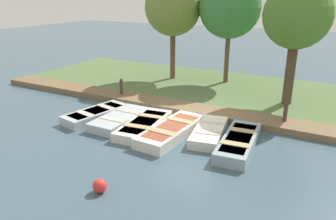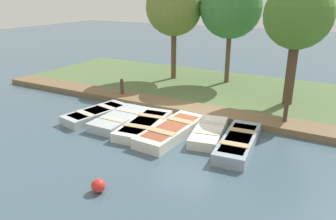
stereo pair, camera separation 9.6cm
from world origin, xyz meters
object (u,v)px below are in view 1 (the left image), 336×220
at_px(rowboat_3, 172,131).
at_px(park_tree_far_left, 173,8).
at_px(buoy, 100,186).
at_px(mooring_post_near, 121,89).
at_px(park_tree_center, 297,16).
at_px(rowboat_0, 96,114).
at_px(park_tree_left, 230,8).
at_px(mooring_post_far, 285,115).
at_px(rowboat_4, 209,132).
at_px(rowboat_2, 144,125).
at_px(rowboat_1, 120,119).
at_px(rowboat_5, 239,142).

height_order(rowboat_3, park_tree_far_left, park_tree_far_left).
distance_m(buoy, park_tree_far_left, 12.77).
distance_m(mooring_post_near, park_tree_center, 8.75).
relative_size(rowboat_0, park_tree_left, 0.51).
bearing_deg(rowboat_0, mooring_post_far, 122.71).
distance_m(rowboat_0, rowboat_4, 4.96).
bearing_deg(mooring_post_near, park_tree_left, 144.23).
xyz_separation_m(rowboat_2, park_tree_far_left, (-7.29, -2.55, 4.06)).
relative_size(rowboat_4, mooring_post_near, 2.70).
xyz_separation_m(rowboat_0, mooring_post_far, (-2.76, 7.23, 0.33)).
bearing_deg(park_tree_far_left, rowboat_2, 19.30).
height_order(rowboat_4, park_tree_far_left, park_tree_far_left).
xyz_separation_m(rowboat_0, park_tree_center, (-5.48, 6.85, 3.90)).
relative_size(rowboat_2, park_tree_left, 0.53).
relative_size(rowboat_1, park_tree_left, 0.47).
distance_m(buoy, park_tree_center, 10.96).
distance_m(mooring_post_near, park_tree_left, 7.37).
bearing_deg(rowboat_2, rowboat_3, 82.53).
xyz_separation_m(rowboat_4, mooring_post_far, (-2.23, 2.30, 0.34)).
xyz_separation_m(rowboat_2, rowboat_4, (-0.59, 2.48, 0.00)).
bearing_deg(rowboat_0, rowboat_1, 102.72).
relative_size(rowboat_4, rowboat_5, 0.86).
height_order(rowboat_0, park_tree_left, park_tree_left).
bearing_deg(mooring_post_far, park_tree_far_left, -121.41).
bearing_deg(rowboat_1, rowboat_4, 98.25).
xyz_separation_m(rowboat_5, mooring_post_far, (-2.63, 1.05, 0.32)).
distance_m(rowboat_4, mooring_post_far, 3.22).
distance_m(rowboat_2, rowboat_3, 1.23).
distance_m(buoy, park_tree_left, 12.85).
height_order(mooring_post_near, mooring_post_far, same).
xyz_separation_m(mooring_post_near, buoy, (7.02, 4.36, -0.33)).
relative_size(rowboat_1, rowboat_4, 1.00).
xyz_separation_m(rowboat_1, rowboat_5, (-0.11, 4.93, 0.02)).
bearing_deg(rowboat_2, park_tree_far_left, -167.20).
height_order(rowboat_1, park_tree_center, park_tree_center).
distance_m(rowboat_1, rowboat_2, 1.20).
bearing_deg(park_tree_center, rowboat_4, -21.24).
bearing_deg(rowboat_3, rowboat_0, -87.56).
bearing_deg(rowboat_3, rowboat_2, -87.41).
distance_m(rowboat_0, park_tree_center, 9.61).
xyz_separation_m(rowboat_0, rowboat_4, (-0.54, 4.93, -0.01)).
bearing_deg(mooring_post_near, park_tree_center, 109.91).
height_order(rowboat_2, buoy, buoy).
height_order(buoy, park_tree_far_left, park_tree_far_left).
bearing_deg(rowboat_4, park_tree_far_left, -153.68).
bearing_deg(mooring_post_far, rowboat_1, -65.35).
bearing_deg(park_tree_far_left, rowboat_1, 10.60).
relative_size(rowboat_3, park_tree_left, 0.58).
bearing_deg(park_tree_center, rowboat_3, -29.75).
xyz_separation_m(rowboat_1, buoy, (4.28, 2.45, 0.00)).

